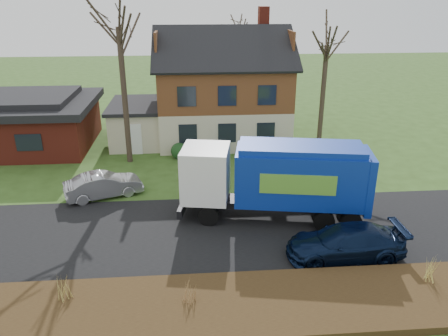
{
  "coord_description": "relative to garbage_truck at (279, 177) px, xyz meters",
  "views": [
    {
      "loc": [
        -0.4,
        -17.43,
        10.26
      ],
      "look_at": [
        1.18,
        2.5,
        2.13
      ],
      "focal_mm": 35.0,
      "sensor_mm": 36.0,
      "label": 1
    }
  ],
  "objects": [
    {
      "name": "grass_clump_east",
      "position": [
        4.62,
        -5.7,
        -1.41
      ],
      "size": [
        0.38,
        0.32,
        0.96
      ],
      "color": "tan",
      "rests_on": "mulch_verge"
    },
    {
      "name": "grass_clump_mid",
      "position": [
        -4.25,
        -6.25,
        -1.42
      ],
      "size": [
        0.33,
        0.27,
        0.93
      ],
      "color": "#9C7245",
      "rests_on": "mulch_verge"
    },
    {
      "name": "road",
      "position": [
        -3.66,
        -1.09,
        -2.18
      ],
      "size": [
        80.0,
        7.0,
        0.02
      ],
      "primitive_type": "cube",
      "color": "black",
      "rests_on": "ground"
    },
    {
      "name": "silver_sedan",
      "position": [
        -8.79,
        3.12,
        -1.52
      ],
      "size": [
        4.27,
        2.74,
        1.33
      ],
      "primitive_type": "imported",
      "rotation": [
        0.0,
        0.0,
        1.93
      ],
      "color": "#9B9CA2",
      "rests_on": "ground"
    },
    {
      "name": "tree_front_east",
      "position": [
        4.83,
        9.76,
        6.01
      ],
      "size": [
        3.63,
        3.63,
        10.08
      ],
      "color": "#3D3124",
      "rests_on": "ground"
    },
    {
      "name": "navy_wagon",
      "position": [
        2.12,
        -3.56,
        -1.48
      ],
      "size": [
        4.86,
        2.04,
        1.4
      ],
      "primitive_type": "imported",
      "rotation": [
        0.0,
        0.0,
        -1.56
      ],
      "color": "black",
      "rests_on": "ground"
    },
    {
      "name": "grass_clump_west",
      "position": [
        -8.57,
        -5.7,
        -1.42
      ],
      "size": [
        0.35,
        0.29,
        0.93
      ],
      "color": "#AC964B",
      "rests_on": "mulch_verge"
    },
    {
      "name": "tree_front_west",
      "position": [
        -8.05,
        8.3,
        7.38
      ],
      "size": [
        3.9,
        3.9,
        11.6
      ],
      "color": "#392C22",
      "rests_on": "ground"
    },
    {
      "name": "ground",
      "position": [
        -3.66,
        -1.09,
        -2.19
      ],
      "size": [
        120.0,
        120.0,
        0.0
      ],
      "primitive_type": "plane",
      "color": "#2F4B19",
      "rests_on": "ground"
    },
    {
      "name": "garbage_truck",
      "position": [
        0.0,
        0.0,
        0.0
      ],
      "size": [
        9.12,
        3.84,
        3.79
      ],
      "rotation": [
        0.0,
        0.0,
        -0.17
      ],
      "color": "black",
      "rests_on": "ground"
    },
    {
      "name": "mulch_verge",
      "position": [
        -3.66,
        -6.39,
        -2.04
      ],
      "size": [
        80.0,
        3.5,
        0.3
      ],
      "primitive_type": "cube",
      "color": "black",
      "rests_on": "ground"
    },
    {
      "name": "main_house",
      "position": [
        -2.17,
        12.82,
        1.84
      ],
      "size": [
        12.95,
        8.95,
        9.26
      ],
      "color": "beige",
      "rests_on": "ground"
    },
    {
      "name": "tree_back",
      "position": [
        0.3,
        20.73,
        6.19
      ],
      "size": [
        3.17,
        3.17,
        10.05
      ],
      "color": "#403226",
      "rests_on": "ground"
    },
    {
      "name": "ranch_house",
      "position": [
        -15.66,
        11.91,
        -0.37
      ],
      "size": [
        9.8,
        8.2,
        3.7
      ],
      "color": "maroon",
      "rests_on": "ground"
    }
  ]
}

